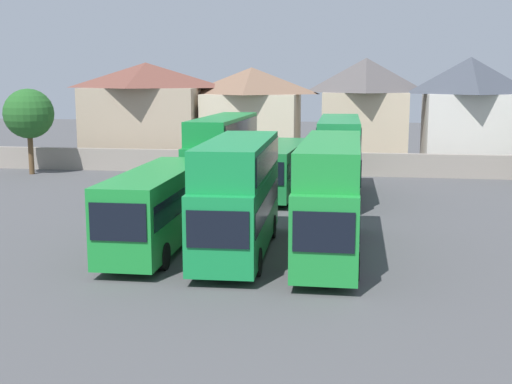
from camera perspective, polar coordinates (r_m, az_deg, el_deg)
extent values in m
plane|color=#4C4C4F|center=(46.92, 2.86, 0.47)|extent=(140.00, 140.00, 0.00)
cube|color=gray|center=(52.64, 3.56, 2.47)|extent=(56.00, 0.50, 1.80)
cube|color=#1C8C35|center=(29.81, -8.41, -1.20)|extent=(2.65, 10.19, 3.17)
cube|color=black|center=(24.99, -11.70, -2.53)|extent=(2.17, 0.12, 1.42)
cube|color=black|center=(29.74, -8.43, -0.48)|extent=(2.67, 9.38, 1.00)
cylinder|color=black|center=(26.87, -7.89, -5.44)|extent=(0.32, 1.11, 1.10)
cylinder|color=black|center=(27.56, -12.45, -5.20)|extent=(0.32, 1.11, 1.10)
cylinder|color=black|center=(32.79, -4.90, -2.61)|extent=(0.32, 1.11, 1.10)
cylinder|color=black|center=(33.36, -8.71, -2.48)|extent=(0.32, 1.11, 1.10)
cube|color=#168941|center=(28.69, -1.54, -1.68)|extent=(2.97, 10.18, 3.02)
cube|color=black|center=(23.73, -3.29, -3.22)|extent=(2.27, 0.17, 1.36)
cube|color=black|center=(28.62, -1.54, -0.97)|extent=(2.98, 9.37, 0.95)
cube|color=#168941|center=(28.57, -1.49, 2.93)|extent=(2.90, 9.67, 1.56)
cube|color=black|center=(28.57, -1.49, 2.93)|extent=(2.97, 9.17, 1.09)
cylinder|color=black|center=(25.83, 0.09, -5.97)|extent=(0.34, 1.11, 1.10)
cylinder|color=black|center=(26.20, -5.09, -5.78)|extent=(0.34, 1.11, 1.10)
cylinder|color=black|center=(31.87, 1.39, -2.94)|extent=(0.34, 1.11, 1.10)
cylinder|color=black|center=(32.16, -2.82, -2.83)|extent=(0.34, 1.11, 1.10)
cube|color=#1E8E37|center=(28.55, 6.33, -1.64)|extent=(2.51, 11.16, 3.17)
cube|color=black|center=(23.01, 5.78, -3.43)|extent=(2.14, 0.10, 1.43)
cube|color=black|center=(28.48, 6.34, -0.89)|extent=(2.55, 10.27, 1.00)
cube|color=#1E8E37|center=(28.46, 6.44, 3.00)|extent=(2.46, 10.60, 1.42)
cube|color=black|center=(28.46, 6.44, 3.00)|extent=(2.55, 10.04, 0.99)
cylinder|color=black|center=(25.50, 8.48, -6.29)|extent=(0.31, 1.10, 1.10)
cylinder|color=black|center=(25.59, 3.44, -6.14)|extent=(0.31, 1.10, 1.10)
cylinder|color=black|center=(32.20, 8.52, -2.92)|extent=(0.31, 1.10, 1.10)
cylinder|color=black|center=(32.27, 4.54, -2.81)|extent=(0.31, 1.10, 1.10)
cube|color=#148335|center=(43.54, -2.81, 2.35)|extent=(2.62, 12.02, 3.19)
cube|color=black|center=(37.69, -4.77, 1.76)|extent=(2.20, 0.10, 1.44)
cube|color=black|center=(43.49, -2.82, 2.85)|extent=(2.65, 11.06, 1.01)
cube|color=#148335|center=(43.59, -2.76, 5.46)|extent=(2.56, 11.42, 1.50)
cube|color=black|center=(43.59, -2.76, 5.46)|extent=(2.65, 10.82, 1.05)
cylinder|color=black|center=(39.92, -2.32, -0.36)|extent=(0.31, 1.10, 1.10)
cylinder|color=black|center=(40.45, -5.51, -0.26)|extent=(0.31, 1.10, 1.10)
cylinder|color=black|center=(47.13, -0.47, 1.20)|extent=(0.31, 1.10, 1.10)
cylinder|color=black|center=(47.58, -3.20, 1.27)|extent=(0.31, 1.10, 1.10)
cube|color=#1D7D3B|center=(43.04, 2.06, 2.10)|extent=(2.92, 10.50, 2.94)
cube|color=black|center=(37.90, 0.77, 1.60)|extent=(2.18, 0.17, 1.32)
cube|color=black|center=(43.00, 2.06, 2.56)|extent=(2.92, 9.67, 0.93)
cylinder|color=black|center=(39.92, 2.90, -0.37)|extent=(0.35, 1.11, 1.10)
cylinder|color=black|center=(40.31, -0.30, -0.25)|extent=(0.35, 1.11, 1.10)
cylinder|color=black|center=(46.22, 4.09, 1.01)|extent=(0.35, 1.11, 1.10)
cylinder|color=black|center=(46.56, 1.31, 1.10)|extent=(0.35, 1.11, 1.10)
cube|color=#1C8641|center=(42.62, 7.06, 2.00)|extent=(2.77, 11.26, 3.01)
cube|color=black|center=(37.00, 6.98, 1.40)|extent=(2.20, 0.13, 1.35)
cube|color=black|center=(42.57, 7.07, 2.49)|extent=(2.79, 10.37, 0.95)
cube|color=#1C8641|center=(42.65, 7.13, 5.15)|extent=(2.70, 10.70, 1.65)
cube|color=black|center=(42.65, 7.13, 5.15)|extent=(2.78, 10.14, 1.15)
cylinder|color=black|center=(39.40, 8.63, -0.60)|extent=(0.33, 1.11, 1.10)
cylinder|color=black|center=(39.42, 5.30, -0.52)|extent=(0.33, 1.11, 1.10)
cylinder|color=black|center=(46.25, 8.49, 0.93)|extent=(0.33, 1.11, 1.10)
cylinder|color=black|center=(46.27, 5.65, 1.00)|extent=(0.33, 1.11, 1.10)
cube|color=tan|center=(61.07, -9.26, 5.65)|extent=(10.11, 7.54, 6.65)
pyramid|color=brown|center=(60.93, -9.38, 9.81)|extent=(10.61, 7.92, 2.20)
cube|color=beige|center=(59.23, -0.37, 5.40)|extent=(8.09, 6.36, 6.12)
pyramid|color=brown|center=(59.06, -0.37, 9.48)|extent=(8.50, 6.68, 2.30)
cube|color=#C6B293|center=(59.11, 9.24, 5.35)|extent=(7.12, 6.16, 6.29)
pyramid|color=#514C4C|center=(58.95, 9.36, 9.81)|extent=(7.48, 6.47, 2.92)
cube|color=silver|center=(58.52, 17.58, 4.95)|extent=(7.05, 6.60, 6.23)
pyramid|color=#3D424C|center=(58.35, 17.82, 9.45)|extent=(7.40, 6.93, 2.98)
cylinder|color=brown|center=(55.63, -18.64, 3.20)|extent=(0.41, 0.41, 3.41)
sphere|color=#235B23|center=(55.40, -18.81, 6.35)|extent=(3.88, 3.88, 3.88)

